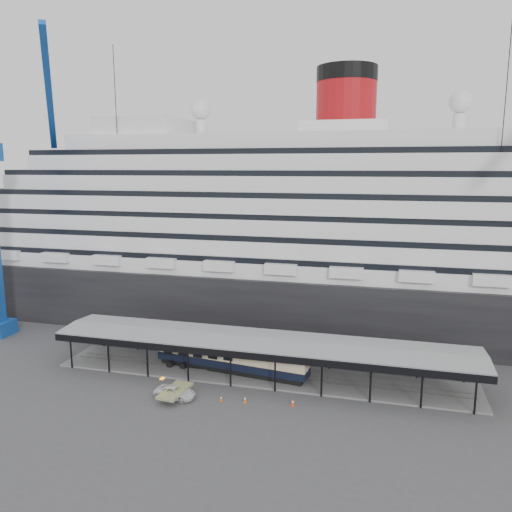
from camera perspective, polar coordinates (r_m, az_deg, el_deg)
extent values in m
plane|color=#3D3D40|center=(64.29, -0.61, -15.25)|extent=(200.00, 200.00, 0.00)
cube|color=black|center=(92.12, 4.62, -4.02)|extent=(130.00, 30.00, 10.00)
cylinder|color=#A20D12|center=(88.79, 10.24, 16.40)|extent=(10.00, 10.00, 9.00)
cylinder|color=black|center=(89.51, 10.35, 19.74)|extent=(10.10, 10.10, 2.50)
sphere|color=silver|center=(94.56, -6.34, 16.29)|extent=(3.60, 3.60, 3.60)
sphere|color=silver|center=(89.17, 22.32, 15.98)|extent=(3.60, 3.60, 3.60)
cube|color=slate|center=(68.63, 0.51, -13.42)|extent=(56.00, 8.00, 0.24)
cube|color=slate|center=(67.93, 0.36, -13.53)|extent=(54.00, 0.08, 0.10)
cube|color=slate|center=(69.21, 0.66, -13.07)|extent=(54.00, 0.08, 0.10)
cube|color=black|center=(62.94, -0.50, -11.40)|extent=(56.00, 0.18, 0.90)
cube|color=black|center=(71.13, 1.41, -8.81)|extent=(56.00, 0.18, 0.90)
cube|color=slate|center=(66.76, 0.52, -9.44)|extent=(56.00, 9.00, 0.24)
cube|color=#164DAA|center=(89.92, -22.59, 16.87)|extent=(12.92, 17.86, 16.80)
cylinder|color=black|center=(89.63, -15.30, 7.30)|extent=(0.12, 0.12, 47.21)
cylinder|color=black|center=(77.78, 25.86, 6.24)|extent=(0.12, 0.12, 47.21)
imported|color=silver|center=(63.32, -9.23, -15.11)|extent=(5.26, 2.81, 1.41)
cube|color=black|center=(69.48, -2.85, -12.71)|extent=(20.68, 5.02, 0.68)
cube|color=black|center=(69.14, -2.85, -12.04)|extent=(21.70, 5.54, 1.08)
cube|color=beige|center=(68.70, -2.86, -11.13)|extent=(21.71, 5.58, 1.27)
cube|color=black|center=(68.40, -2.87, -10.49)|extent=(21.70, 5.54, 0.39)
cube|color=#EB570D|center=(61.75, -1.28, -16.37)|extent=(0.50, 0.50, 0.03)
cone|color=#EB570D|center=(61.58, -1.28, -16.05)|extent=(0.42, 0.42, 0.75)
cylinder|color=white|center=(61.55, -1.28, -15.99)|extent=(0.24, 0.24, 0.15)
cube|color=#EC4B0D|center=(62.17, -4.01, -16.20)|extent=(0.35, 0.35, 0.03)
cone|color=#EC4B0D|center=(62.02, -4.01, -15.93)|extent=(0.30, 0.30, 0.65)
cylinder|color=white|center=(62.00, -4.01, -15.87)|extent=(0.21, 0.21, 0.13)
cube|color=#F83A0D|center=(61.11, 4.21, -16.69)|extent=(0.48, 0.48, 0.03)
cone|color=#F83A0D|center=(60.93, 4.21, -16.35)|extent=(0.41, 0.41, 0.81)
cylinder|color=white|center=(60.89, 4.21, -16.28)|extent=(0.26, 0.26, 0.16)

